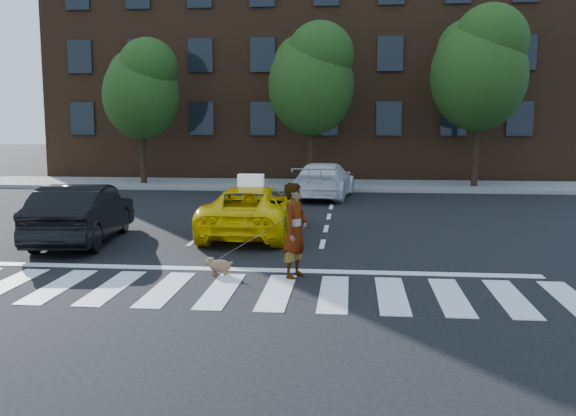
{
  "coord_description": "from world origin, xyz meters",
  "views": [
    {
      "loc": [
        2.28,
        -10.88,
        3.04
      ],
      "look_at": [
        0.92,
        2.83,
        1.1
      ],
      "focal_mm": 40.0,
      "sensor_mm": 36.0,
      "label": 1
    }
  ],
  "objects_px": {
    "tree_left": "(142,86)",
    "woman": "(295,231)",
    "tree_mid": "(312,75)",
    "tree_right": "(480,64)",
    "white_suv": "(324,180)",
    "black_sedan": "(82,213)",
    "taxi": "(252,210)",
    "dog": "(218,265)"
  },
  "relations": [
    {
      "from": "tree_left",
      "to": "woman",
      "type": "bearing_deg",
      "value": -62.74
    },
    {
      "from": "tree_mid",
      "to": "tree_left",
      "type": "bearing_deg",
      "value": 180.0
    },
    {
      "from": "tree_right",
      "to": "white_suv",
      "type": "relative_size",
      "value": 1.65
    },
    {
      "from": "tree_left",
      "to": "black_sedan",
      "type": "bearing_deg",
      "value": -78.27
    },
    {
      "from": "tree_left",
      "to": "black_sedan",
      "type": "relative_size",
      "value": 1.48
    },
    {
      "from": "tree_mid",
      "to": "taxi",
      "type": "distance_m",
      "value": 12.28
    },
    {
      "from": "taxi",
      "to": "tree_mid",
      "type": "bearing_deg",
      "value": -92.87
    },
    {
      "from": "black_sedan",
      "to": "dog",
      "type": "xyz_separation_m",
      "value": [
        4.0,
        -2.95,
        -0.52
      ]
    },
    {
      "from": "black_sedan",
      "to": "woman",
      "type": "xyz_separation_m",
      "value": [
        5.51,
        -2.96,
        0.19
      ]
    },
    {
      "from": "tree_left",
      "to": "tree_mid",
      "type": "height_order",
      "value": "tree_mid"
    },
    {
      "from": "white_suv",
      "to": "taxi",
      "type": "bearing_deg",
      "value": 85.87
    },
    {
      "from": "tree_left",
      "to": "tree_right",
      "type": "height_order",
      "value": "tree_right"
    },
    {
      "from": "white_suv",
      "to": "black_sedan",
      "type": "bearing_deg",
      "value": 66.34
    },
    {
      "from": "tree_mid",
      "to": "white_suv",
      "type": "distance_m",
      "value": 5.5
    },
    {
      "from": "tree_mid",
      "to": "woman",
      "type": "xyz_separation_m",
      "value": [
        0.69,
        -15.9,
        -3.94
      ]
    },
    {
      "from": "woman",
      "to": "dog",
      "type": "relative_size",
      "value": 3.07
    },
    {
      "from": "taxi",
      "to": "white_suv",
      "type": "xyz_separation_m",
      "value": [
        1.54,
        8.01,
        0.03
      ]
    },
    {
      "from": "tree_mid",
      "to": "dog",
      "type": "height_order",
      "value": "tree_mid"
    },
    {
      "from": "tree_left",
      "to": "woman",
      "type": "height_order",
      "value": "tree_left"
    },
    {
      "from": "tree_mid",
      "to": "black_sedan",
      "type": "distance_m",
      "value": 14.4
    },
    {
      "from": "black_sedan",
      "to": "woman",
      "type": "relative_size",
      "value": 2.4
    },
    {
      "from": "tree_right",
      "to": "tree_mid",
      "type": "bearing_deg",
      "value": 180.0
    },
    {
      "from": "tree_left",
      "to": "tree_right",
      "type": "distance_m",
      "value": 14.52
    },
    {
      "from": "dog",
      "to": "taxi",
      "type": "bearing_deg",
      "value": 106.93
    },
    {
      "from": "tree_right",
      "to": "black_sedan",
      "type": "relative_size",
      "value": 1.75
    },
    {
      "from": "white_suv",
      "to": "woman",
      "type": "bearing_deg",
      "value": 96.63
    },
    {
      "from": "tree_right",
      "to": "dog",
      "type": "height_order",
      "value": "tree_right"
    },
    {
      "from": "tree_right",
      "to": "black_sedan",
      "type": "bearing_deg",
      "value": -132.42
    },
    {
      "from": "tree_mid",
      "to": "dog",
      "type": "distance_m",
      "value": 16.57
    },
    {
      "from": "tree_left",
      "to": "white_suv",
      "type": "height_order",
      "value": "tree_left"
    },
    {
      "from": "black_sedan",
      "to": "dog",
      "type": "height_order",
      "value": "black_sedan"
    },
    {
      "from": "woman",
      "to": "taxi",
      "type": "bearing_deg",
      "value": 40.39
    },
    {
      "from": "black_sedan",
      "to": "white_suv",
      "type": "distance_m",
      "value": 10.93
    },
    {
      "from": "tree_left",
      "to": "dog",
      "type": "distance_m",
      "value": 17.75
    },
    {
      "from": "woman",
      "to": "dog",
      "type": "height_order",
      "value": "woman"
    },
    {
      "from": "tree_mid",
      "to": "black_sedan",
      "type": "height_order",
      "value": "tree_mid"
    },
    {
      "from": "tree_right",
      "to": "white_suv",
      "type": "height_order",
      "value": "tree_right"
    },
    {
      "from": "woman",
      "to": "tree_left",
      "type": "bearing_deg",
      "value": 48.61
    },
    {
      "from": "tree_right",
      "to": "black_sedan",
      "type": "xyz_separation_m",
      "value": [
        -11.82,
        -12.93,
        -4.54
      ]
    },
    {
      "from": "tree_left",
      "to": "tree_mid",
      "type": "bearing_deg",
      "value": -0.0
    },
    {
      "from": "tree_mid",
      "to": "tree_right",
      "type": "distance_m",
      "value": 7.01
    },
    {
      "from": "tree_left",
      "to": "dog",
      "type": "relative_size",
      "value": 10.93
    }
  ]
}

